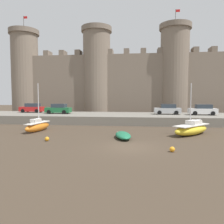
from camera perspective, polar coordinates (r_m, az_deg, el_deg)
ground_plane at (r=17.73m, az=4.69°, el=-9.14°), size 160.00×160.00×0.00m
quay_road at (r=34.76m, az=5.65°, el=-1.61°), size 60.67×10.00×1.23m
castle at (r=46.69m, az=5.97°, el=9.16°), size 55.09×6.42×21.60m
sailboat_foreground_left at (r=24.54m, az=20.08°, el=-4.19°), size 5.06×5.20×5.42m
sailboat_foreground_centre at (r=26.83m, az=-18.84°, el=-3.49°), size 1.62×4.67×5.57m
rowboat_near_channel_left at (r=21.23m, az=2.89°, el=-6.06°), size 2.15×3.80×0.59m
mooring_buoy_mid_mud at (r=20.81m, az=-16.63°, el=-6.76°), size 0.40×0.40×0.40m
mooring_buoy_near_channel at (r=16.74m, az=15.45°, el=-9.38°), size 0.39×0.39×0.39m
car_quay_east at (r=35.98m, az=22.62°, el=0.51°), size 4.12×1.91×1.62m
car_quay_centre_east at (r=35.61m, az=14.29°, el=0.67°), size 4.12×1.91×1.62m
car_quay_west at (r=36.97m, az=-13.80°, el=0.80°), size 4.12×1.91×1.62m
car_quay_centre_west at (r=41.07m, az=-20.13°, el=0.98°), size 4.12×1.91×1.62m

